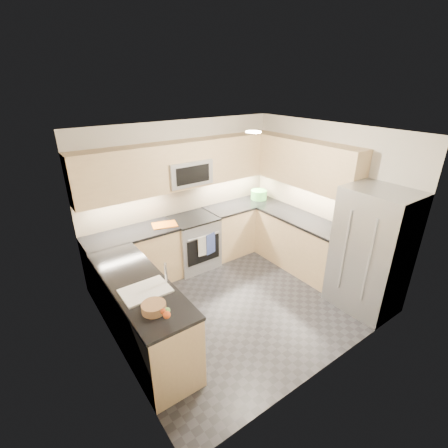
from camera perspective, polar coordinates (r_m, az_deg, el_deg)
floor at (r=5.10m, az=2.35°, el=-13.21°), size 3.60×3.20×0.00m
ceiling at (r=4.10m, az=2.96°, el=15.79°), size 3.60×3.20×0.02m
wall_back at (r=5.71m, az=-7.35°, el=5.11°), size 3.60×0.02×2.50m
wall_front at (r=3.50m, az=19.17°, el=-9.20°), size 3.60×0.02×2.50m
wall_left at (r=3.74m, az=-19.85°, el=-6.98°), size 0.02×3.20×2.50m
wall_right at (r=5.67m, az=17.16°, el=4.08°), size 0.02×3.20×2.50m
base_cab_back_left at (r=5.39m, az=-15.58°, el=-6.19°), size 1.42×0.60×0.90m
base_cab_back_right at (r=6.33m, az=3.03°, el=-0.56°), size 1.42×0.60×0.90m
base_cab_right at (r=5.85m, az=13.24°, el=-3.41°), size 0.60×1.70×0.90m
base_cab_peninsula at (r=4.26m, az=-14.33°, el=-15.15°), size 0.60×2.00×0.90m
countertop_back_left at (r=5.18m, az=-16.15°, el=-1.69°), size 1.42×0.63×0.04m
countertop_back_right at (r=6.15m, az=3.13°, el=3.42°), size 1.42×0.63×0.04m
countertop_right at (r=5.65m, az=13.68°, el=0.82°), size 0.63×1.70×0.04m
countertop_peninsula at (r=3.98m, az=-15.03°, el=-9.89°), size 0.63×2.00×0.04m
upper_cab_back at (r=5.40m, az=-6.76°, el=10.40°), size 3.60×0.35×0.75m
upper_cab_right at (r=5.54m, az=14.51°, el=10.17°), size 0.35×1.95×0.75m
backsplash_back at (r=5.72m, az=-7.29°, el=4.58°), size 3.60×0.01×0.51m
backsplash_right at (r=5.95m, az=13.69°, el=4.85°), size 0.01×2.30×0.51m
gas_range at (r=5.76m, az=-5.37°, el=-3.24°), size 0.76×0.65×0.91m
range_cooktop at (r=5.56m, az=-5.55°, el=0.97°), size 0.76×0.65×0.03m
oven_door_glass at (r=5.51m, az=-3.61°, el=-4.58°), size 0.62×0.02×0.45m
oven_handle at (r=5.37m, az=-3.57°, el=-2.14°), size 0.60×0.02×0.02m
microwave at (r=5.41m, az=-6.57°, el=9.07°), size 0.76×0.40×0.40m
microwave_door at (r=5.23m, az=-5.45°, el=8.61°), size 0.60×0.01×0.28m
refrigerator at (r=4.97m, az=24.48°, el=-4.42°), size 0.70×0.90×1.80m
fridge_handle_left at (r=4.58m, az=24.05°, el=-6.09°), size 0.02×0.02×1.20m
fridge_handle_right at (r=4.73m, az=20.41°, el=-4.43°), size 0.02×0.02×1.20m
sink_basin at (r=3.81m, az=-13.54°, el=-12.19°), size 0.52×0.38×0.16m
faucet at (r=3.78m, az=-10.18°, el=-8.52°), size 0.03×0.03×0.28m
utensil_bowl at (r=6.38m, az=6.14°, el=5.15°), size 0.31×0.31×0.18m
cutting_board at (r=5.31m, az=-10.41°, el=-0.13°), size 0.45×0.37×0.01m
fruit_basket at (r=3.45m, az=-12.24°, el=-14.16°), size 0.31×0.31×0.09m
fruit_apple at (r=3.27m, az=-10.58°, el=-14.88°), size 0.06×0.06×0.06m
fruit_pear at (r=3.28m, az=-9.96°, el=-14.75°), size 0.06×0.06×0.06m
dish_towel_check at (r=5.41m, az=-3.69°, el=-3.91°), size 0.19×0.03×0.35m
dish_towel_blue at (r=5.49m, az=-2.36°, el=-3.49°), size 0.20×0.06×0.37m
fruit_orange at (r=3.23m, az=-10.03°, el=-15.47°), size 0.07×0.07×0.07m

